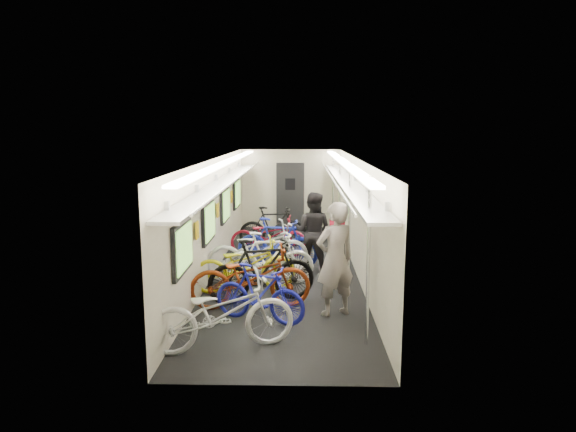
# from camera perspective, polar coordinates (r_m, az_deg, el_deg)

# --- Properties ---
(train_car_shell) EXTENTS (10.00, 10.00, 10.00)m
(train_car_shell) POSITION_cam_1_polar(r_m,az_deg,el_deg) (11.47, -1.99, 2.87)
(train_car_shell) COLOR black
(train_car_shell) RESTS_ON ground
(bicycle_0) EXTENTS (2.14, 1.27, 1.06)m
(bicycle_0) POSITION_cam_1_polar(r_m,az_deg,el_deg) (7.18, -7.38, -10.63)
(bicycle_0) COLOR silver
(bicycle_0) RESTS_ON ground
(bicycle_1) EXTENTS (1.60, 0.98, 0.93)m
(bicycle_1) POSITION_cam_1_polar(r_m,az_deg,el_deg) (8.13, -3.22, -8.58)
(bicycle_1) COLOR #1A1DA0
(bicycle_1) RESTS_ON ground
(bicycle_2) EXTENTS (2.12, 1.01, 1.07)m
(bicycle_2) POSITION_cam_1_polar(r_m,az_deg,el_deg) (8.73, -4.19, -6.82)
(bicycle_2) COLOR maroon
(bicycle_2) RESTS_ON ground
(bicycle_3) EXTENTS (1.98, 1.06, 1.15)m
(bicycle_3) POSITION_cam_1_polar(r_m,az_deg,el_deg) (8.99, -2.92, -6.08)
(bicycle_3) COLOR black
(bicycle_3) RESTS_ON ground
(bicycle_4) EXTENTS (2.03, 1.10, 1.01)m
(bicycle_4) POSITION_cam_1_polar(r_m,az_deg,el_deg) (9.62, -4.85, -5.45)
(bicycle_4) COLOR gold
(bicycle_4) RESTS_ON ground
(bicycle_5) EXTENTS (1.80, 0.71, 1.05)m
(bicycle_5) POSITION_cam_1_polar(r_m,az_deg,el_deg) (10.01, -2.10, -4.71)
(bicycle_5) COLOR white
(bicycle_5) RESTS_ON ground
(bicycle_6) EXTENTS (2.31, 1.52, 1.15)m
(bicycle_6) POSITION_cam_1_polar(r_m,az_deg,el_deg) (10.46, -3.33, -3.83)
(bicycle_6) COLOR #B6B6BB
(bicycle_6) RESTS_ON ground
(bicycle_7) EXTENTS (1.90, 0.89, 1.10)m
(bicycle_7) POSITION_cam_1_polar(r_m,az_deg,el_deg) (11.25, -1.21, -2.99)
(bicycle_7) COLOR #1A27A1
(bicycle_7) RESTS_ON ground
(bicycle_8) EXTENTS (1.88, 0.77, 0.97)m
(bicycle_8) POSITION_cam_1_polar(r_m,az_deg,el_deg) (12.26, -2.17, -2.25)
(bicycle_8) COLOR maroon
(bicycle_8) RESTS_ON ground
(bicycle_9) EXTENTS (1.79, 0.68, 1.05)m
(bicycle_9) POSITION_cam_1_polar(r_m,az_deg,el_deg) (13.20, -1.65, -1.20)
(bicycle_9) COLOR black
(bicycle_9) RESTS_ON ground
(passenger_near) EXTENTS (0.81, 0.71, 1.87)m
(passenger_near) POSITION_cam_1_polar(r_m,az_deg,el_deg) (8.33, 5.27, -4.80)
(passenger_near) COLOR gray
(passenger_near) RESTS_ON ground
(passenger_mid) EXTENTS (0.98, 0.87, 1.69)m
(passenger_mid) POSITION_cam_1_polar(r_m,az_deg,el_deg) (10.97, 2.78, -1.73)
(passenger_mid) COLOR black
(passenger_mid) RESTS_ON ground
(backpack) EXTENTS (0.28, 0.18, 0.38)m
(backpack) POSITION_cam_1_polar(r_m,az_deg,el_deg) (8.99, 5.49, -1.48)
(backpack) COLOR #B4122A
(backpack) RESTS_ON passenger_near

